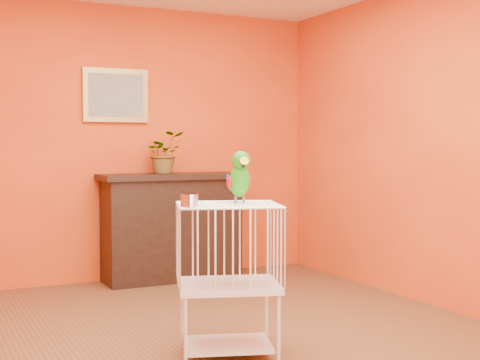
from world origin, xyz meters
TOP-DOWN VIEW (x-y plane):
  - ground at (0.00, 0.00)m, footprint 4.50×4.50m
  - room_shell at (0.00, 0.00)m, footprint 4.50×4.50m
  - console_cabinet at (0.47, 2.01)m, footprint 1.37×0.49m
  - potted_plant at (0.40, 2.06)m, footprint 0.38×0.42m
  - framed_picture at (0.00, 2.22)m, footprint 0.62×0.04m
  - birdcage at (-0.02, -0.32)m, footprint 0.72×0.63m
  - feed_cup at (-0.31, -0.42)m, footprint 0.10×0.10m
  - parrot at (0.07, -0.30)m, footprint 0.16×0.29m

SIDE VIEW (x-z plane):
  - ground at x=0.00m, z-range 0.00..0.00m
  - birdcage at x=-0.02m, z-range 0.02..0.95m
  - console_cabinet at x=0.47m, z-range 0.00..1.02m
  - feed_cup at x=-0.31m, z-range 0.94..1.01m
  - parrot at x=0.07m, z-range 0.93..1.25m
  - potted_plant at x=0.40m, z-range 1.01..1.32m
  - room_shell at x=0.00m, z-range -0.67..3.83m
  - framed_picture at x=0.00m, z-range 1.50..2.00m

